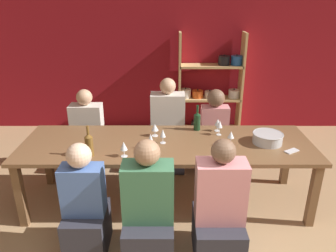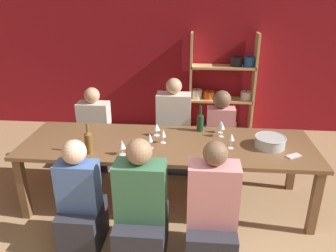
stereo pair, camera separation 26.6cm
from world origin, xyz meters
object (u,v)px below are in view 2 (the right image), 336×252
at_px(wine_glass_empty_d, 150,138).
at_px(person_far_a, 96,137).
at_px(wine_glass_red_b, 222,126).
at_px(cell_phone, 294,156).
at_px(mixing_bowl, 270,141).
at_px(wine_glass_white_a, 122,145).
at_px(shelf_unit, 222,94).
at_px(person_far_b, 173,136).
at_px(person_near_b, 211,220).
at_px(person_far_c, 219,141).
at_px(person_near_a, 81,208).
at_px(dining_table, 167,148).
at_px(wine_glass_empty_a, 231,137).
at_px(wine_glass_empty_b, 163,133).
at_px(person_near_c, 141,215).
at_px(wine_glass_red_a, 221,124).
at_px(wine_glass_empty_c, 157,127).
at_px(wine_bottle_green, 200,122).
at_px(wine_bottle_dark, 89,141).

distance_m(wine_glass_empty_d, person_far_a, 1.40).
height_order(wine_glass_red_b, cell_phone, wine_glass_red_b).
bearing_deg(mixing_bowl, wine_glass_white_a, -168.31).
distance_m(shelf_unit, person_far_b, 1.47).
bearing_deg(person_near_b, shelf_unit, 84.62).
bearing_deg(person_far_c, person_near_a, 48.74).
xyz_separation_m(dining_table, wine_glass_empty_a, (0.66, -0.08, 0.19)).
xyz_separation_m(wine_glass_empty_b, person_near_b, (0.50, -0.82, -0.44)).
distance_m(person_near_a, person_near_c, 0.58).
bearing_deg(wine_glass_empty_d, person_far_b, 80.28).
relative_size(wine_glass_red_a, person_near_a, 0.14).
bearing_deg(person_far_c, dining_table, 52.05).
distance_m(wine_glass_red_a, person_near_b, 1.23).
xyz_separation_m(wine_glass_red_a, wine_glass_red_b, (0.00, -0.11, 0.02)).
relative_size(shelf_unit, dining_table, 0.54).
bearing_deg(wine_glass_empty_d, person_near_c, -89.30).
bearing_deg(wine_glass_empty_a, wine_glass_empty_b, 174.26).
xyz_separation_m(wine_glass_empty_b, wine_glass_empty_c, (-0.09, 0.19, -0.01)).
relative_size(wine_glass_red_a, cell_phone, 0.90).
bearing_deg(wine_glass_empty_a, person_far_c, 92.76).
bearing_deg(wine_glass_red_a, person_far_b, 136.43).
xyz_separation_m(wine_glass_empty_d, person_far_b, (0.17, 1.01, -0.42)).
height_order(wine_bottle_green, wine_bottle_dark, wine_bottle_dark).
relative_size(mixing_bowl, wine_glass_white_a, 2.03).
xyz_separation_m(wine_glass_empty_c, person_far_c, (0.75, 0.62, -0.43)).
bearing_deg(wine_glass_empty_a, wine_glass_empty_d, -175.26).
relative_size(wine_glass_red_b, person_far_c, 0.16).
relative_size(wine_glass_empty_b, wine_glass_red_a, 1.06).
relative_size(dining_table, person_far_a, 2.82).
height_order(wine_bottle_green, person_near_b, person_near_b).
relative_size(wine_bottle_green, wine_glass_red_b, 1.73).
bearing_deg(shelf_unit, person_far_b, -119.90).
distance_m(wine_bottle_green, wine_glass_empty_b, 0.53).
xyz_separation_m(wine_glass_empty_c, cell_phone, (1.39, -0.39, -0.10)).
xyz_separation_m(wine_bottle_green, person_far_a, (-1.40, 0.47, -0.47)).
distance_m(wine_glass_empty_d, wine_glass_red_b, 0.83).
bearing_deg(mixing_bowl, person_far_b, 140.48).
bearing_deg(wine_glass_red_a, wine_glass_empty_c, -168.85).
bearing_deg(person_far_a, dining_table, 141.90).
relative_size(wine_glass_empty_b, wine_glass_red_b, 0.90).
bearing_deg(person_far_c, mixing_bowl, 119.14).
relative_size(wine_glass_empty_d, wine_glass_white_a, 1.08).
bearing_deg(wine_glass_empty_a, wine_glass_red_b, 104.95).
height_order(mixing_bowl, person_near_a, person_near_a).
height_order(wine_bottle_dark, wine_glass_empty_a, wine_bottle_dark).
bearing_deg(wine_glass_red_b, person_near_c, -125.97).
distance_m(mixing_bowl, wine_glass_white_a, 1.51).
relative_size(person_far_a, person_near_b, 0.95).
xyz_separation_m(mixing_bowl, person_far_a, (-2.12, 0.84, -0.41)).
xyz_separation_m(wine_glass_empty_b, wine_glass_red_b, (0.63, 0.22, 0.02)).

